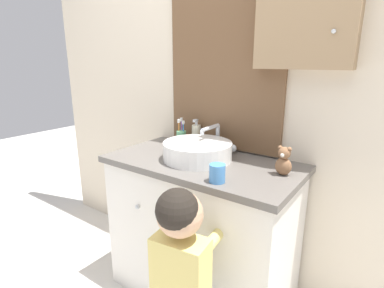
{
  "coord_description": "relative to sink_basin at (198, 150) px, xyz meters",
  "views": [
    {
      "loc": [
        0.86,
        -0.97,
        1.37
      ],
      "look_at": [
        -0.03,
        0.27,
        0.95
      ],
      "focal_mm": 28.0,
      "sensor_mm": 36.0,
      "label": 1
    }
  ],
  "objects": [
    {
      "name": "drinking_cup",
      "position": [
        0.25,
        -0.21,
        -0.01
      ],
      "size": [
        0.07,
        0.07,
        0.08
      ],
      "primitive_type": "cylinder",
      "color": "#4789D1",
      "rests_on": "vanity_counter"
    },
    {
      "name": "sink_basin",
      "position": [
        0.0,
        0.0,
        0.0
      ],
      "size": [
        0.38,
        0.42,
        0.17
      ],
      "color": "white",
      "rests_on": "vanity_counter"
    },
    {
      "name": "soap_dispenser",
      "position": [
        -0.16,
        0.21,
        0.02
      ],
      "size": [
        0.06,
        0.06,
        0.17
      ],
      "color": "beige",
      "rests_on": "vanity_counter"
    },
    {
      "name": "child_figure",
      "position": [
        0.24,
        -0.47,
        -0.35
      ],
      "size": [
        0.24,
        0.46,
        0.91
      ],
      "color": "slate",
      "rests_on": "ground_plane"
    },
    {
      "name": "toothbrush_holder",
      "position": [
        -0.24,
        0.17,
        0.0
      ],
      "size": [
        0.06,
        0.06,
        0.18
      ],
      "color": "#66B27F",
      "rests_on": "vanity_counter"
    },
    {
      "name": "vanity_counter",
      "position": [
        0.03,
        -0.0,
        -0.47
      ],
      "size": [
        1.06,
        0.56,
        0.85
      ],
      "color": "silver",
      "rests_on": "ground_plane"
    },
    {
      "name": "teddy_bear",
      "position": [
        0.46,
        0.05,
        0.02
      ],
      "size": [
        0.08,
        0.07,
        0.14
      ],
      "color": "brown",
      "rests_on": "vanity_counter"
    },
    {
      "name": "wall_back",
      "position": [
        0.05,
        0.3,
        0.38
      ],
      "size": [
        3.2,
        0.18,
        2.5
      ],
      "color": "beige",
      "rests_on": "ground_plane"
    }
  ]
}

